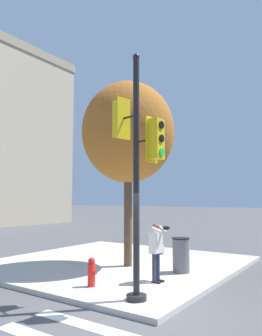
# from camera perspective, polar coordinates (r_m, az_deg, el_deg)

# --- Properties ---
(ground_plane) EXTENTS (160.00, 160.00, 0.00)m
(ground_plane) POSITION_cam_1_polar(r_m,az_deg,el_deg) (7.42, 3.07, -23.95)
(ground_plane) COLOR #4C4C4F
(sidewalk_corner) EXTENTS (8.00, 8.00, 0.13)m
(sidewalk_corner) POSITION_cam_1_polar(r_m,az_deg,el_deg) (12.12, -2.73, -16.28)
(sidewalk_corner) COLOR #BCB7AD
(sidewalk_corner) RESTS_ON ground_plane
(traffic_signal_pole) EXTENTS (0.53, 1.43, 5.66)m
(traffic_signal_pole) POSITION_cam_1_polar(r_m,az_deg,el_deg) (7.54, 1.02, 1.79)
(traffic_signal_pole) COLOR black
(traffic_signal_pole) RESTS_ON sidewalk_corner
(person_photographer) EXTENTS (0.58, 0.54, 1.57)m
(person_photographer) POSITION_cam_1_polar(r_m,az_deg,el_deg) (9.16, 4.48, -13.54)
(person_photographer) COLOR black
(person_photographer) RESTS_ON sidewalk_corner
(street_tree) EXTENTS (3.18, 3.18, 6.28)m
(street_tree) POSITION_cam_1_polar(r_m,az_deg,el_deg) (11.38, -0.52, 6.17)
(street_tree) COLOR brown
(street_tree) RESTS_ON sidewalk_corner
(fire_hydrant) EXTENTS (0.19, 0.25, 0.73)m
(fire_hydrant) POSITION_cam_1_polar(r_m,az_deg,el_deg) (8.85, -6.88, -17.56)
(fire_hydrant) COLOR red
(fire_hydrant) RESTS_ON sidewalk_corner
(trash_bin) EXTENTS (0.54, 0.54, 1.04)m
(trash_bin) POSITION_cam_1_polar(r_m,az_deg,el_deg) (10.45, 8.70, -14.73)
(trash_bin) COLOR #5B5B60
(trash_bin) RESTS_ON sidewalk_corner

